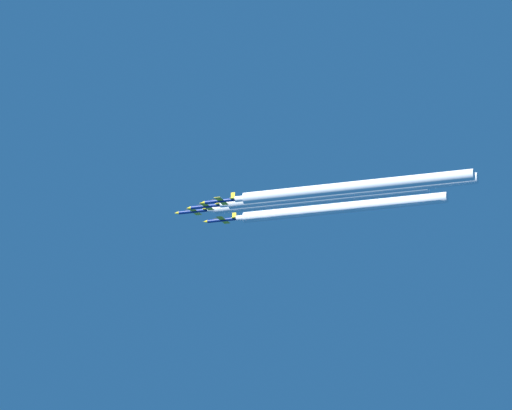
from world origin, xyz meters
name	(u,v)px	position (x,y,z in m)	size (l,w,h in m)	color
jet_lead	(192,211)	(-0.35, 5.28, 162.10)	(8.71, 12.68, 3.05)	navy
jet_left_wingman	(204,206)	(-8.47, -2.34, 160.75)	(8.71, 12.68, 3.05)	navy
jet_right_wingman	(221,220)	(7.54, -2.29, 160.50)	(8.71, 12.68, 3.05)	navy
jet_outer_left	(219,201)	(-16.19, -10.39, 159.54)	(8.71, 12.68, 3.05)	navy
smoke_trail_lead	(316,199)	(-0.35, -39.01, 162.07)	(3.72, 77.06, 3.72)	white
smoke_trail_left_wingman	(346,192)	(-8.47, -51.78, 160.72)	(3.72, 87.37, 3.72)	white
smoke_trail_right_wingman	(340,208)	(7.54, -45.04, 160.47)	(3.72, 73.98, 3.72)	white
smoke_trail_outer_left	(352,187)	(-16.19, -55.97, 159.51)	(3.72, 79.64, 3.72)	white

